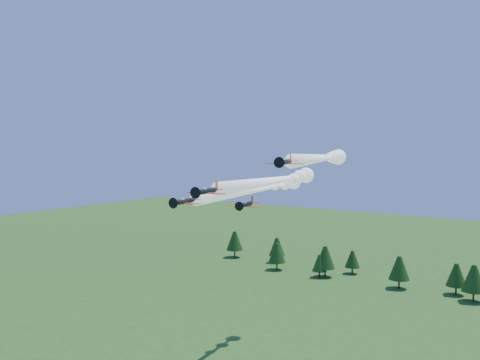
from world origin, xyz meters
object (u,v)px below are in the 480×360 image
Objects in this scene: plane_lead at (277,180)px; plane_right at (323,158)px; plane_left at (260,189)px; plane_slot at (246,204)px.

plane_right reaches higher than plane_lead.
plane_slot is at bearing -70.21° from plane_left.
plane_right is 22.75m from plane_slot.
plane_right is 6.89× the size of plane_slot.
plane_lead is 1.07× the size of plane_right.
plane_left reaches higher than plane_slot.
plane_lead is at bearing 80.82° from plane_slot.
plane_slot is (0.45, -12.18, -3.98)m from plane_lead.
plane_slot is at bearing -120.83° from plane_right.
plane_left is 19.73m from plane_right.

